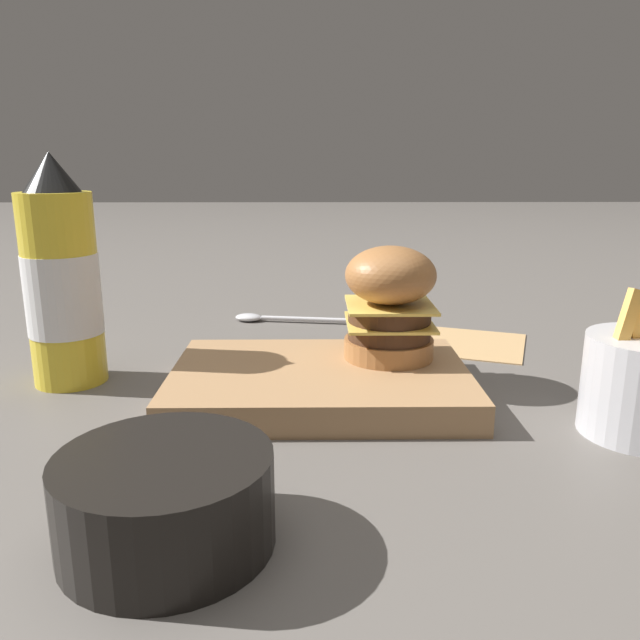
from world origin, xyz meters
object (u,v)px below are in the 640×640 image
object	(u,v)px
burger	(390,302)
spoon	(270,318)
side_bowl	(166,498)
ketchup_bottle	(62,283)
serving_board	(320,382)

from	to	relation	value
burger	spoon	world-z (taller)	burger
spoon	side_bowl	bearing A→B (deg)	95.32
burger	ketchup_bottle	world-z (taller)	ketchup_bottle
serving_board	ketchup_bottle	xyz separation A→B (m)	(-0.27, 0.05, 0.09)
side_bowl	spoon	bearing A→B (deg)	87.15
serving_board	side_bowl	world-z (taller)	side_bowl
serving_board	side_bowl	bearing A→B (deg)	-111.42
side_bowl	spoon	world-z (taller)	side_bowl
ketchup_bottle	side_bowl	size ratio (longest dim) A/B	1.80
serving_board	burger	world-z (taller)	burger
side_bowl	spoon	xyz separation A→B (m)	(0.03, 0.55, -0.03)
ketchup_bottle	spoon	bearing A→B (deg)	51.84
burger	spoon	xyz separation A→B (m)	(-0.14, 0.26, -0.08)
burger	ketchup_bottle	distance (m)	0.34
burger	side_bowl	xyz separation A→B (m)	(-0.17, -0.28, -0.06)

